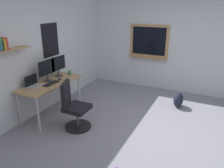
{
  "coord_description": "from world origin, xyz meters",
  "views": [
    {
      "loc": [
        -3.58,
        -1.01,
        2.3
      ],
      "look_at": [
        0.02,
        0.72,
        0.85
      ],
      "focal_mm": 35.15,
      "sensor_mm": 36.0,
      "label": 1
    }
  ],
  "objects_px": {
    "backpack": "(178,100)",
    "keyboard": "(51,83)",
    "computer_mouse": "(60,79)",
    "coffee_mug": "(70,72)",
    "desk": "(51,86)",
    "office_chair": "(74,109)",
    "monitor_primary": "(47,69)",
    "monitor_secondary": "(58,65)",
    "laptop": "(34,84)"
  },
  "relations": [
    {
      "from": "monitor_secondary",
      "to": "coffee_mug",
      "type": "distance_m",
      "value": 0.35
    },
    {
      "from": "office_chair",
      "to": "monitor_secondary",
      "type": "height_order",
      "value": "monitor_secondary"
    },
    {
      "from": "keyboard",
      "to": "desk",
      "type": "bearing_deg",
      "value": 45.65
    },
    {
      "from": "desk",
      "to": "backpack",
      "type": "height_order",
      "value": "desk"
    },
    {
      "from": "desk",
      "to": "laptop",
      "type": "distance_m",
      "value": 0.39
    },
    {
      "from": "office_chair",
      "to": "laptop",
      "type": "distance_m",
      "value": 0.99
    },
    {
      "from": "computer_mouse",
      "to": "coffee_mug",
      "type": "distance_m",
      "value": 0.44
    },
    {
      "from": "computer_mouse",
      "to": "monitor_primary",
      "type": "bearing_deg",
      "value": 133.93
    },
    {
      "from": "office_chair",
      "to": "computer_mouse",
      "type": "height_order",
      "value": "office_chair"
    },
    {
      "from": "laptop",
      "to": "computer_mouse",
      "type": "height_order",
      "value": "laptop"
    },
    {
      "from": "laptop",
      "to": "monitor_secondary",
      "type": "height_order",
      "value": "monitor_secondary"
    },
    {
      "from": "monitor_primary",
      "to": "coffee_mug",
      "type": "distance_m",
      "value": 0.66
    },
    {
      "from": "monitor_primary",
      "to": "backpack",
      "type": "height_order",
      "value": "monitor_primary"
    },
    {
      "from": "backpack",
      "to": "desk",
      "type": "bearing_deg",
      "value": 123.0
    },
    {
      "from": "monitor_primary",
      "to": "backpack",
      "type": "distance_m",
      "value": 3.08
    },
    {
      "from": "keyboard",
      "to": "backpack",
      "type": "height_order",
      "value": "keyboard"
    },
    {
      "from": "laptop",
      "to": "monitor_primary",
      "type": "relative_size",
      "value": 0.67
    },
    {
      "from": "backpack",
      "to": "keyboard",
      "type": "bearing_deg",
      "value": 125.07
    },
    {
      "from": "coffee_mug",
      "to": "backpack",
      "type": "xyz_separation_m",
      "value": [
        0.93,
        -2.41,
        -0.61
      ]
    },
    {
      "from": "desk",
      "to": "backpack",
      "type": "bearing_deg",
      "value": -57.0
    },
    {
      "from": "office_chair",
      "to": "monitor_primary",
      "type": "xyz_separation_m",
      "value": [
        0.3,
        0.85,
        0.61
      ]
    },
    {
      "from": "office_chair",
      "to": "coffee_mug",
      "type": "distance_m",
      "value": 1.23
    },
    {
      "from": "keyboard",
      "to": "backpack",
      "type": "xyz_separation_m",
      "value": [
        1.65,
        -2.36,
        -0.58
      ]
    },
    {
      "from": "keyboard",
      "to": "computer_mouse",
      "type": "xyz_separation_m",
      "value": [
        0.28,
        -0.0,
        0.01
      ]
    },
    {
      "from": "monitor_primary",
      "to": "monitor_secondary",
      "type": "xyz_separation_m",
      "value": [
        0.37,
        0.0,
        0.0
      ]
    },
    {
      "from": "laptop",
      "to": "coffee_mug",
      "type": "distance_m",
      "value": 1.0
    },
    {
      "from": "desk",
      "to": "computer_mouse",
      "type": "xyz_separation_m",
      "value": [
        0.21,
        -0.08,
        0.09
      ]
    },
    {
      "from": "monitor_secondary",
      "to": "laptop",
      "type": "bearing_deg",
      "value": 176.3
    },
    {
      "from": "monitor_primary",
      "to": "keyboard",
      "type": "height_order",
      "value": "monitor_primary"
    },
    {
      "from": "office_chair",
      "to": "monitor_primary",
      "type": "bearing_deg",
      "value": 70.6
    },
    {
      "from": "desk",
      "to": "monitor_primary",
      "type": "distance_m",
      "value": 0.36
    },
    {
      "from": "laptop",
      "to": "keyboard",
      "type": "bearing_deg",
      "value": -40.47
    },
    {
      "from": "desk",
      "to": "computer_mouse",
      "type": "relative_size",
      "value": 14.35
    },
    {
      "from": "office_chair",
      "to": "coffee_mug",
      "type": "bearing_deg",
      "value": 38.74
    },
    {
      "from": "monitor_primary",
      "to": "monitor_secondary",
      "type": "height_order",
      "value": "same"
    },
    {
      "from": "computer_mouse",
      "to": "desk",
      "type": "bearing_deg",
      "value": 159.62
    },
    {
      "from": "coffee_mug",
      "to": "keyboard",
      "type": "bearing_deg",
      "value": -176.03
    },
    {
      "from": "coffee_mug",
      "to": "laptop",
      "type": "bearing_deg",
      "value": 170.02
    },
    {
      "from": "computer_mouse",
      "to": "backpack",
      "type": "height_order",
      "value": "computer_mouse"
    },
    {
      "from": "computer_mouse",
      "to": "coffee_mug",
      "type": "xyz_separation_m",
      "value": [
        0.44,
        0.05,
        0.03
      ]
    },
    {
      "from": "office_chair",
      "to": "monitor_primary",
      "type": "relative_size",
      "value": 2.05
    },
    {
      "from": "monitor_secondary",
      "to": "backpack",
      "type": "relative_size",
      "value": 1.27
    },
    {
      "from": "keyboard",
      "to": "backpack",
      "type": "bearing_deg",
      "value": -54.93
    },
    {
      "from": "monitor_secondary",
      "to": "keyboard",
      "type": "relative_size",
      "value": 1.25
    },
    {
      "from": "desk",
      "to": "keyboard",
      "type": "distance_m",
      "value": 0.14
    },
    {
      "from": "monitor_secondary",
      "to": "coffee_mug",
      "type": "relative_size",
      "value": 5.04
    },
    {
      "from": "computer_mouse",
      "to": "keyboard",
      "type": "bearing_deg",
      "value": 180.0
    },
    {
      "from": "monitor_secondary",
      "to": "computer_mouse",
      "type": "relative_size",
      "value": 4.46
    },
    {
      "from": "office_chair",
      "to": "backpack",
      "type": "distance_m",
      "value": 2.5
    },
    {
      "from": "monitor_secondary",
      "to": "backpack",
      "type": "bearing_deg",
      "value": -65.2
    }
  ]
}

